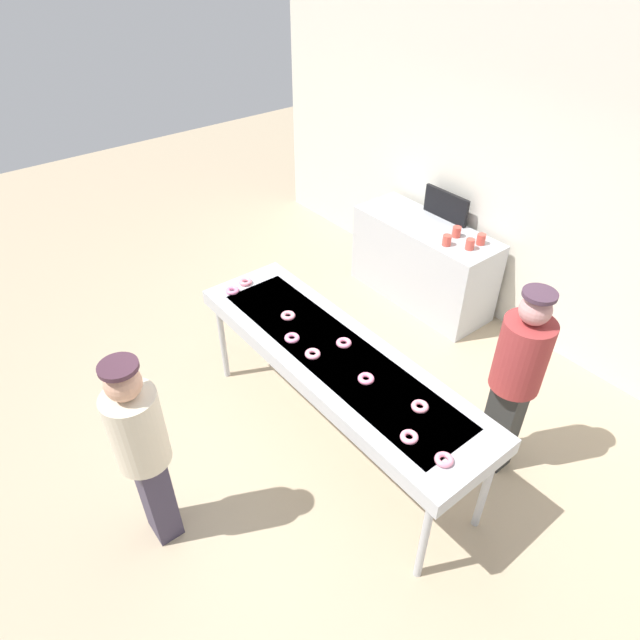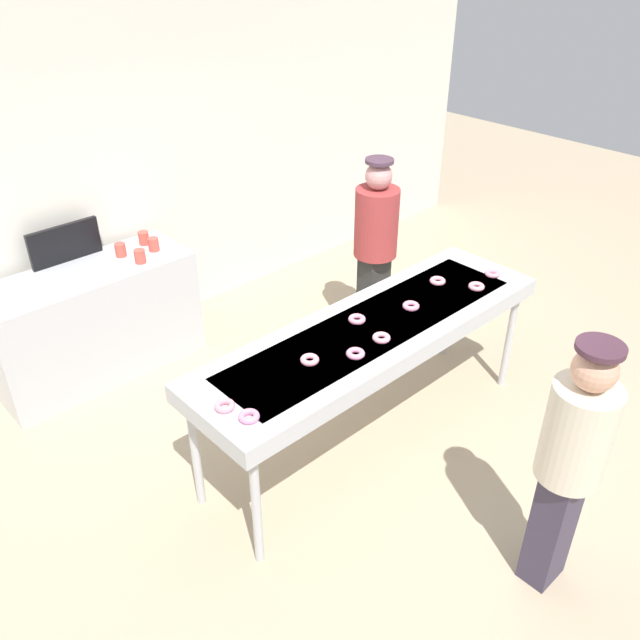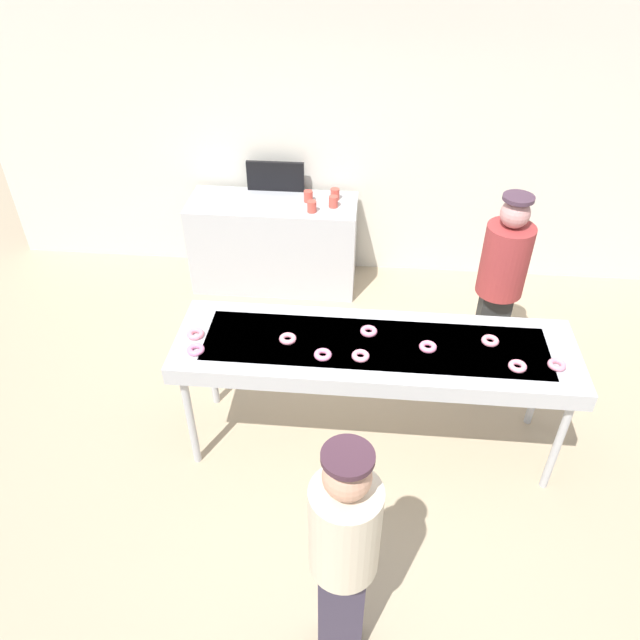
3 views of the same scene
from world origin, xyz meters
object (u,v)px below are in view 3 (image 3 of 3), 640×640
(strawberry_donut_2, at_px, (490,341))
(strawberry_donut_8, at_px, (557,365))
(prep_counter, at_px, (274,244))
(strawberry_donut_3, at_px, (288,339))
(paper_cup_3, at_px, (312,207))
(paper_cup_1, at_px, (308,196))
(paper_cup_2, at_px, (333,202))
(strawberry_donut_4, at_px, (196,350))
(menu_display, at_px, (275,176))
(strawberry_donut_1, at_px, (517,366))
(strawberry_donut_9, at_px, (361,356))
(strawberry_donut_7, at_px, (428,347))
(paper_cup_0, at_px, (335,194))
(strawberry_donut_6, at_px, (196,334))
(customer_waiting, at_px, (344,548))
(fryer_conveyor, at_px, (374,352))
(strawberry_donut_5, at_px, (369,331))
(strawberry_donut_0, at_px, (323,355))
(worker_baker, at_px, (501,279))

(strawberry_donut_2, height_order, strawberry_donut_8, same)
(strawberry_donut_8, distance_m, prep_counter, 3.22)
(strawberry_donut_3, relative_size, paper_cup_3, 1.07)
(paper_cup_1, height_order, paper_cup_2, same)
(strawberry_donut_4, relative_size, menu_display, 0.20)
(strawberry_donut_1, bearing_deg, strawberry_donut_8, 8.41)
(strawberry_donut_9, xyz_separation_m, prep_counter, (-0.95, 2.29, -0.53))
(strawberry_donut_9, bearing_deg, strawberry_donut_3, 165.13)
(strawberry_donut_1, bearing_deg, strawberry_donut_7, 165.77)
(menu_display, bearing_deg, paper_cup_0, -13.48)
(strawberry_donut_2, distance_m, strawberry_donut_6, 2.03)
(strawberry_donut_2, height_order, paper_cup_3, paper_cup_3)
(strawberry_donut_2, distance_m, customer_waiting, 1.84)
(strawberry_donut_8, bearing_deg, customer_waiting, -133.15)
(strawberry_donut_9, bearing_deg, strawberry_donut_8, 1.24)
(customer_waiting, bearing_deg, paper_cup_3, 101.25)
(strawberry_donut_1, relative_size, strawberry_donut_7, 1.00)
(fryer_conveyor, distance_m, strawberry_donut_8, 1.19)
(strawberry_donut_5, height_order, strawberry_donut_8, same)
(strawberry_donut_4, xyz_separation_m, paper_cup_3, (0.56, 2.16, -0.00))
(strawberry_donut_8, relative_size, customer_waiting, 0.07)
(strawberry_donut_3, xyz_separation_m, paper_cup_3, (-0.04, 1.99, -0.00))
(strawberry_donut_3, relative_size, menu_display, 0.20)
(strawberry_donut_0, distance_m, paper_cup_2, 2.26)
(strawberry_donut_3, xyz_separation_m, worker_baker, (1.57, 0.92, -0.02))
(strawberry_donut_0, bearing_deg, menu_display, 105.25)
(strawberry_donut_8, bearing_deg, worker_baker, 101.32)
(prep_counter, distance_m, paper_cup_0, 0.81)
(strawberry_donut_6, xyz_separation_m, paper_cup_1, (0.55, 2.21, -0.00))
(strawberry_donut_3, xyz_separation_m, strawberry_donut_6, (-0.64, -0.01, 0.00))
(strawberry_donut_3, bearing_deg, paper_cup_0, 85.89)
(fryer_conveyor, bearing_deg, paper_cup_0, 100.89)
(fryer_conveyor, xyz_separation_m, customer_waiting, (-0.12, -1.52, 0.02))
(strawberry_donut_8, xyz_separation_m, paper_cup_1, (-1.87, 2.31, -0.00))
(customer_waiting, distance_m, menu_display, 4.03)
(strawberry_donut_4, height_order, strawberry_donut_9, same)
(strawberry_donut_9, relative_size, paper_cup_0, 1.07)
(paper_cup_1, bearing_deg, strawberry_donut_7, -64.62)
(strawberry_donut_0, distance_m, strawberry_donut_3, 0.29)
(paper_cup_3, bearing_deg, strawberry_donut_1, -53.89)
(strawberry_donut_6, relative_size, prep_counter, 0.07)
(strawberry_donut_5, height_order, strawberry_donut_6, same)
(strawberry_donut_7, xyz_separation_m, menu_display, (-1.40, 2.43, 0.09))
(strawberry_donut_3, height_order, menu_display, menu_display)
(prep_counter, height_order, paper_cup_1, paper_cup_1)
(strawberry_donut_6, height_order, prep_counter, strawberry_donut_6)
(strawberry_donut_1, relative_size, paper_cup_0, 1.07)
(menu_display, bearing_deg, fryer_conveyor, -66.51)
(strawberry_donut_3, relative_size, paper_cup_0, 1.07)
(customer_waiting, xyz_separation_m, prep_counter, (-0.92, 3.66, -0.46))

